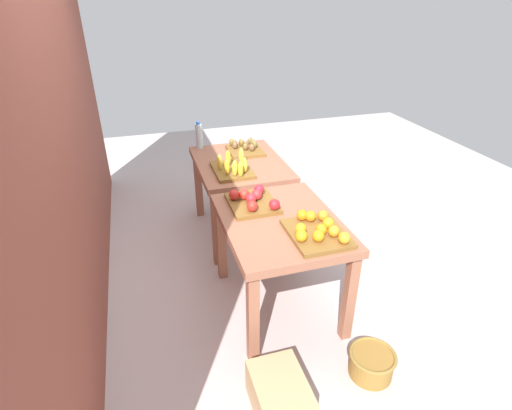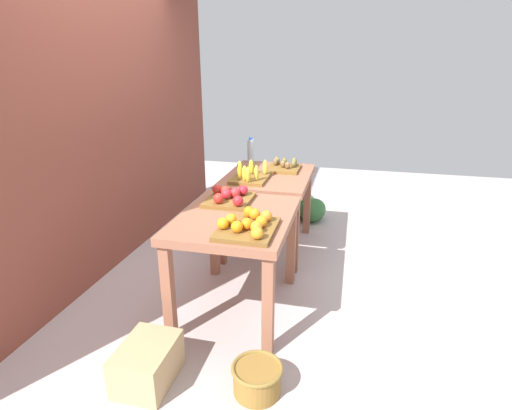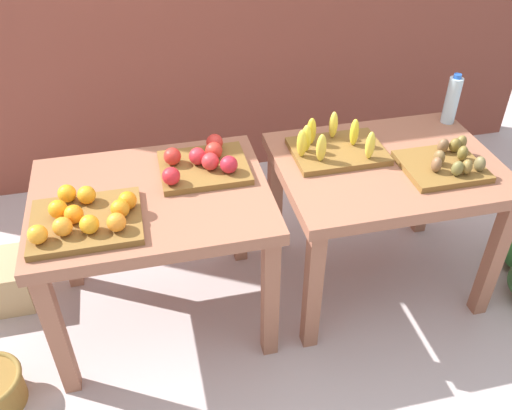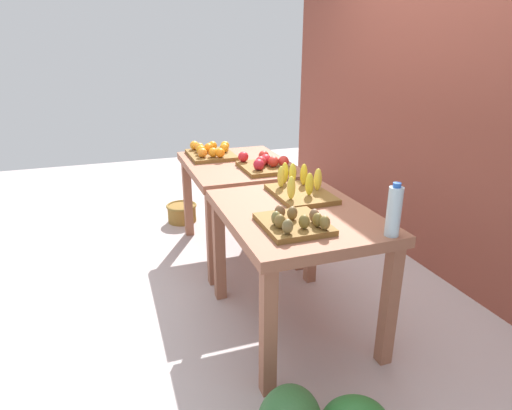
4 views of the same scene
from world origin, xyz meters
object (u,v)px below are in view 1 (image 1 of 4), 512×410
water_bottle (199,136)px  display_table_left (280,233)px  orange_bin (317,230)px  kiwi_bin (245,149)px  display_table_right (240,172)px  wicker_basket (371,363)px  banana_crate (233,168)px  apple_bin (253,201)px  cardboard_produce_box (279,396)px  watermelon_pile (243,180)px

water_bottle → display_table_left: bearing=-169.4°
water_bottle → orange_bin: bearing=-166.1°
kiwi_bin → display_table_right: bearing=153.7°
display_table_right → wicker_basket: 2.03m
display_table_right → wicker_basket: size_ratio=3.48×
kiwi_bin → water_bottle: water_bottle is taller
banana_crate → wicker_basket: 1.89m
display_table_left → kiwi_bin: (1.35, -0.11, 0.15)m
apple_bin → wicker_basket: apple_bin is taller
wicker_basket → apple_bin: bearing=24.5°
orange_bin → banana_crate: (1.15, 0.28, 0.00)m
display_table_right → banana_crate: 0.30m
display_table_right → banana_crate: size_ratio=2.34×
cardboard_produce_box → display_table_left: bearing=-19.1°
cardboard_produce_box → water_bottle: bearing=-0.1°
watermelon_pile → kiwi_bin: bearing=167.6°
orange_bin → water_bottle: water_bottle is taller
display_table_right → apple_bin: size_ratio=2.56×
display_table_right → orange_bin: 1.40m
display_table_left → watermelon_pile: bearing=-7.3°
kiwi_bin → watermelon_pile: kiwi_bin is taller
wicker_basket → display_table_left: bearing=23.8°
display_table_left → watermelon_pile: display_table_left is taller
kiwi_bin → banana_crate: bearing=152.7°
kiwi_bin → orange_bin: bearing=-178.4°
apple_bin → water_bottle: 1.34m
water_bottle → watermelon_pile: (0.44, -0.56, -0.76)m
display_table_left → display_table_right: (1.12, 0.00, 0.00)m
orange_bin → kiwi_bin: (1.61, 0.05, -0.01)m
watermelon_pile → cardboard_produce_box: bearing=169.0°
wicker_basket → cardboard_produce_box: 0.65m
watermelon_pile → orange_bin: bearing=177.5°
apple_bin → water_bottle: (1.33, 0.17, 0.09)m
kiwi_bin → wicker_basket: kiwi_bin is taller
banana_crate → cardboard_produce_box: (-1.75, 0.18, -0.69)m
banana_crate → water_bottle: 0.72m
orange_bin → kiwi_bin: orange_bin is taller
display_table_right → water_bottle: water_bottle is taller
display_table_left → wicker_basket: display_table_left is taller
display_table_left → apple_bin: bearing=26.8°
apple_bin → wicker_basket: bearing=-155.5°
display_table_left → cardboard_produce_box: size_ratio=2.60×
orange_bin → wicker_basket: orange_bin is taller
display_table_left → water_bottle: 1.63m
banana_crate → watermelon_pile: (1.13, -0.38, -0.68)m
display_table_right → water_bottle: bearing=32.6°
kiwi_bin → cardboard_produce_box: (-2.21, 0.41, -0.68)m
display_table_left → orange_bin: size_ratio=2.33×
cardboard_produce_box → display_table_right: bearing=-8.6°
orange_bin → wicker_basket: (-0.53, -0.19, -0.71)m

